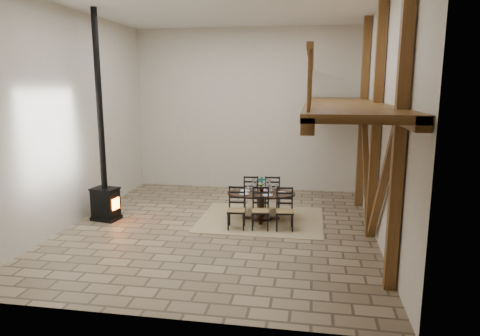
% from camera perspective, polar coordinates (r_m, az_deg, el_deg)
% --- Properties ---
extents(ground, '(8.00, 8.00, 0.00)m').
position_cam_1_polar(ground, '(10.08, -2.75, -7.94)').
color(ground, gray).
rests_on(ground, ground).
extents(room_shell, '(7.02, 8.02, 5.01)m').
position_cam_1_polar(room_shell, '(9.35, 4.32, 9.41)').
color(room_shell, beige).
rests_on(room_shell, ground).
extents(rug, '(3.00, 2.50, 0.02)m').
position_cam_1_polar(rug, '(10.65, 2.81, -6.84)').
color(rug, tan).
rests_on(rug, ground).
extents(dining_table, '(1.76, 1.97, 1.08)m').
position_cam_1_polar(dining_table, '(10.45, 2.82, -5.03)').
color(dining_table, black).
rests_on(dining_table, ground).
extents(wood_stove, '(0.69, 0.58, 5.00)m').
position_cam_1_polar(wood_stove, '(10.87, -17.69, -0.84)').
color(wood_stove, black).
rests_on(wood_stove, ground).
extents(log_basket, '(0.50, 0.50, 0.41)m').
position_cam_1_polar(log_basket, '(11.63, -17.10, -4.91)').
color(log_basket, brown).
rests_on(log_basket, ground).
extents(log_stack, '(0.39, 0.40, 0.45)m').
position_cam_1_polar(log_stack, '(11.48, -17.07, -4.88)').
color(log_stack, tan).
rests_on(log_stack, ground).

